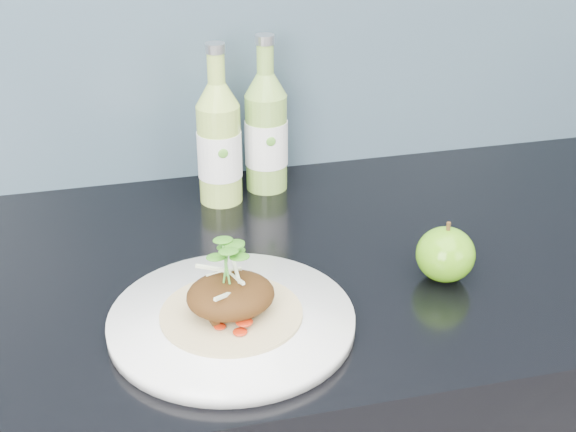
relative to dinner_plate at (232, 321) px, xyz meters
name	(u,v)px	position (x,y,z in m)	size (l,w,h in m)	color
dinner_plate	(232,321)	(0.00, 0.00, 0.00)	(0.31, 0.31, 0.02)	white
pork_taco	(231,293)	(0.00, 0.00, 0.04)	(0.16, 0.16, 0.10)	tan
green_apple	(445,254)	(0.27, 0.04, 0.03)	(0.09, 0.09, 0.08)	#49900F
cider_bottle_left	(219,144)	(0.04, 0.32, 0.08)	(0.07, 0.07, 0.24)	#A2C552
cider_bottle_right	(266,132)	(0.12, 0.35, 0.08)	(0.08, 0.08, 0.24)	#80AB47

